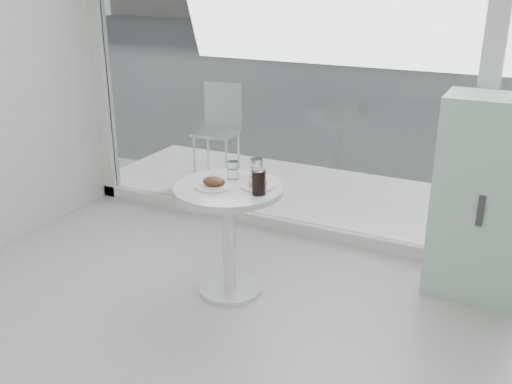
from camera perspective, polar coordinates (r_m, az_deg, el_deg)
The scene contains 12 objects.
storefront at distance 4.29m, azimuth 11.55°, elevation 15.94°, with size 5.00×0.14×3.00m.
main_table at distance 3.78m, azimuth -2.72°, elevation -2.54°, with size 0.72×0.72×0.77m.
patio_deck at distance 5.46m, azimuth 11.79°, elevation -1.36°, with size 5.60×1.60×0.05m, color white.
street at distance 17.28m, azimuth 22.85°, elevation 12.54°, with size 40.00×24.00×0.00m, color #363636.
mint_cabinet at distance 4.02m, azimuth 21.87°, elevation -0.67°, with size 0.63×0.44×1.36m.
patio_chair at distance 5.97m, azimuth -3.69°, elevation 6.77°, with size 0.47×0.47×0.96m.
car_white at distance 16.64m, azimuth 12.79°, elevation 15.97°, with size 1.77×4.40×1.50m, color silver.
plate_fritter at distance 3.68m, azimuth -4.21°, elevation 0.86°, with size 0.24×0.24×0.07m.
plate_donut at distance 3.67m, azimuth 0.19°, elevation 0.79°, with size 0.22×0.22×0.05m.
water_tumbler_a at distance 3.81m, azimuth -2.31°, elevation 2.09°, with size 0.08×0.08×0.12m.
water_tumbler_b at distance 3.83m, azimuth 0.06°, elevation 2.28°, with size 0.08×0.08×0.13m.
cola_glass at distance 3.53m, azimuth 0.28°, elevation 1.02°, with size 0.09×0.09×0.17m.
Camera 1 is at (1.20, -1.12, 2.06)m, focal length 40.00 mm.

